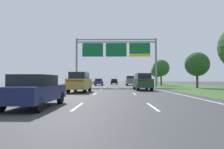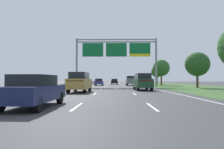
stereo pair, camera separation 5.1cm
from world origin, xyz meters
The scene contains 14 objects.
ground_plane centered at (0.00, 35.00, 0.00)m, with size 220.00×220.00×0.00m, color #3D3D3F.
lane_striping centered at (0.00, 34.54, 0.00)m, with size 11.96×106.00×0.01m.
grass_verge_right centered at (13.95, 35.00, 0.01)m, with size 14.00×110.00×0.02m, color #3D602D.
median_barrier_concrete centered at (-6.60, 35.00, 0.35)m, with size 0.60×110.00×0.85m.
overhead_sign_gantry centered at (0.30, 37.42, 6.42)m, with size 15.06×0.42×9.00m.
pickup_truck_grey centered at (3.65, 46.55, 1.07)m, with size 2.03×5.41×2.20m.
car_black_centre_lane_sedan centered at (-0.09, 56.07, 0.82)m, with size 1.82×4.40×1.57m.
car_blue_left_lane_sedan centered at (-3.63, 46.70, 0.82)m, with size 1.83×4.40×1.57m.
car_darkgreen_right_lane_suv centered at (3.51, 25.82, 1.10)m, with size 2.02×4.75×2.11m.
car_navy_left_lane_sedan centered at (-3.87, 10.22, 0.82)m, with size 1.93×4.44×1.57m.
car_gold_left_lane_suv centered at (-3.72, 21.80, 1.10)m, with size 2.03×4.75×2.11m.
roadside_tree_mid centered at (13.17, 32.60, 3.78)m, with size 3.82×3.82×5.70m.
roadside_tree_far centered at (10.43, 45.48, 3.95)m, with size 3.72×3.72×5.83m.
roadside_tree_distant centered at (12.09, 57.86, 3.64)m, with size 3.29×3.29×5.31m.
Camera 1 is at (-0.03, 0.60, 1.34)m, focal length 32.11 mm.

